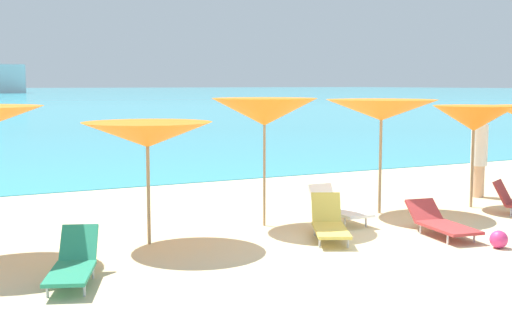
# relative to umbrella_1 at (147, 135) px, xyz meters

# --- Properties ---
(ground_plane) EXTENTS (50.00, 100.00, 0.30)m
(ground_plane) POSITION_rel_umbrella_1_xyz_m (3.55, 7.86, -1.95)
(ground_plane) COLOR beige
(umbrella_1) EXTENTS (2.25, 2.25, 2.01)m
(umbrella_1) POSITION_rel_umbrella_1_xyz_m (0.00, 0.00, 0.00)
(umbrella_1) COLOR #9E7F59
(umbrella_1) RESTS_ON ground_plane
(umbrella_2) EXTENTS (2.05, 2.05, 2.37)m
(umbrella_2) POSITION_rel_umbrella_1_xyz_m (2.37, 0.41, 0.31)
(umbrella_2) COLOR #9E7F59
(umbrella_2) RESTS_ON ground_plane
(umbrella_3) EXTENTS (2.30, 2.30, 2.31)m
(umbrella_3) POSITION_rel_umbrella_1_xyz_m (5.04, 0.41, 0.29)
(umbrella_3) COLOR #9E7F59
(umbrella_3) RESTS_ON ground_plane
(umbrella_4) EXTENTS (1.83, 1.83, 2.17)m
(umbrella_4) POSITION_rel_umbrella_1_xyz_m (7.20, 0.05, 0.09)
(umbrella_4) COLOR #9E7F59
(umbrella_4) RESTS_ON ground_plane
(lounge_chair_0) EXTENTS (0.84, 1.64, 0.54)m
(lounge_chair_0) POSITION_rel_umbrella_1_xyz_m (4.68, -1.77, -1.57)
(lounge_chair_0) COLOR #A53333
(lounge_chair_0) RESTS_ON ground_plane
(lounge_chair_1) EXTENTS (0.56, 1.49, 0.66)m
(lounge_chair_1) POSITION_rel_umbrella_1_xyz_m (3.75, 0.04, -1.52)
(lounge_chair_1) COLOR white
(lounge_chair_1) RESTS_ON ground_plane
(lounge_chair_2) EXTENTS (1.04, 1.60, 0.65)m
(lounge_chair_2) POSITION_rel_umbrella_1_xyz_m (-1.60, -1.66, -1.53)
(lounge_chair_2) COLOR #268C66
(lounge_chair_2) RESTS_ON ground_plane
(lounge_chair_4) EXTENTS (1.14, 1.57, 0.70)m
(lounge_chair_4) POSITION_rel_umbrella_1_xyz_m (2.83, -1.07, -1.53)
(lounge_chair_4) COLOR #D8BF4C
(lounge_chair_4) RESTS_ON ground_plane
(beachgoer_0) EXTENTS (0.38, 0.38, 1.93)m
(beachgoer_0) POSITION_rel_umbrella_1_xyz_m (8.31, 0.95, -0.79)
(beachgoer_0) COLOR #DBAA84
(beachgoer_0) RESTS_ON ground_plane
(beach_ball) EXTENTS (0.29, 0.29, 0.29)m
(beach_ball) POSITION_rel_umbrella_1_xyz_m (4.89, -2.87, -1.66)
(beach_ball) COLOR #D83372
(beach_ball) RESTS_ON ground_plane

